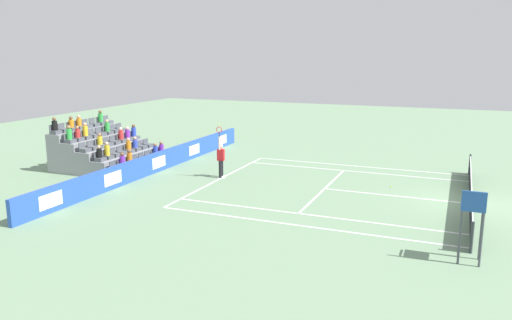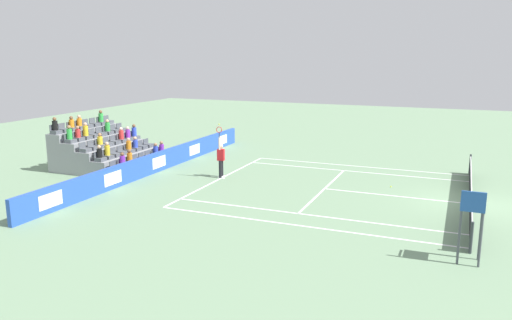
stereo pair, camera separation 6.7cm
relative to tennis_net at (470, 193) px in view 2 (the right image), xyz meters
name	(u,v)px [view 2 (the right image)]	position (x,y,z in m)	size (l,w,h in m)	color
ground_plane	(469,204)	(0.00, 0.00, -0.49)	(80.00, 80.00, 0.00)	gray
line_baseline	(221,178)	(0.00, -11.89, -0.49)	(10.97, 0.10, 0.01)	white
line_service	(325,189)	(0.00, -6.40, -0.49)	(8.23, 0.10, 0.01)	white
line_centre_service	(393,196)	(0.00, -3.20, -0.49)	(0.10, 6.40, 0.01)	white
line_singles_sideline_left	(309,215)	(4.12, -5.95, -0.49)	(0.10, 11.89, 0.01)	white
line_singles_sideline_right	(352,171)	(-4.12, -5.95, -0.49)	(0.10, 11.89, 0.01)	white
line_doubles_sideline_left	(299,225)	(5.49, -5.95, -0.49)	(0.10, 11.89, 0.01)	white
line_doubles_sideline_right	(357,166)	(-5.49, -5.95, -0.49)	(0.10, 11.89, 0.01)	white
line_centre_mark	(223,178)	(0.00, -11.79, -0.49)	(0.10, 0.20, 0.01)	white
sponsor_barrier	(157,162)	(0.00, -15.77, 0.04)	(19.64, 0.22, 1.07)	blue
tennis_net	(470,193)	(0.00, 0.00, 0.00)	(11.97, 0.10, 1.07)	#33383D
tennis_player	(221,159)	(-0.14, -11.98, 0.50)	(0.53, 0.39, 2.85)	black
umpire_chair	(472,216)	(6.76, -0.07, 1.03)	(0.70, 0.70, 2.34)	#474C54
stadium_stand	(104,152)	(0.00, -19.33, 0.34)	(4.96, 4.75, 3.01)	gray
loose_tennis_ball	(391,187)	(-1.49, -3.51, -0.46)	(0.07, 0.07, 0.07)	#D1E533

